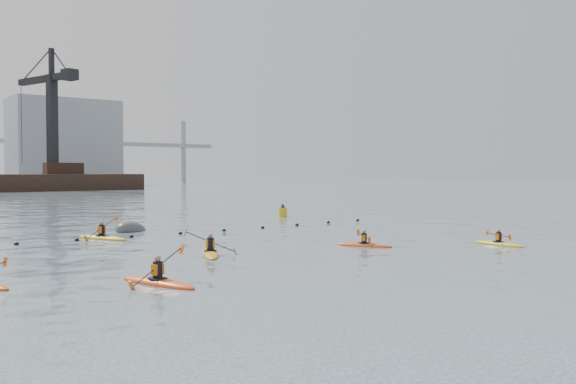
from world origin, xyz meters
name	(u,v)px	position (x,y,z in m)	size (l,w,h in m)	color
ground	(512,299)	(0.00, 0.00, 0.00)	(400.00, 400.00, 0.00)	#35434D
float_line	(155,235)	(-0.50, 22.53, 0.03)	(33.24, 0.73, 0.24)	black
kayaker_0	(158,281)	(-7.10, 8.48, 0.10)	(2.32, 3.46, 1.36)	#EA4A16
kayaker_1	(499,243)	(11.25, 7.76, 0.09)	(1.95, 2.91, 0.92)	gold
kayaker_3	(210,253)	(-2.15, 13.49, 0.10)	(2.17, 3.35, 1.32)	orange
kayaker_4	(364,244)	(5.50, 11.55, 0.09)	(1.86, 2.84, 1.03)	#D04913
kayaker_5	(102,237)	(-3.62, 22.64, 0.11)	(2.30, 3.50, 1.37)	yellow
mooring_buoy	(131,231)	(-0.54, 25.81, 0.00)	(2.45, 1.45, 1.23)	#424548
nav_buoy	(283,212)	(14.00, 29.38, 0.38)	(0.69, 0.69, 1.25)	gold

